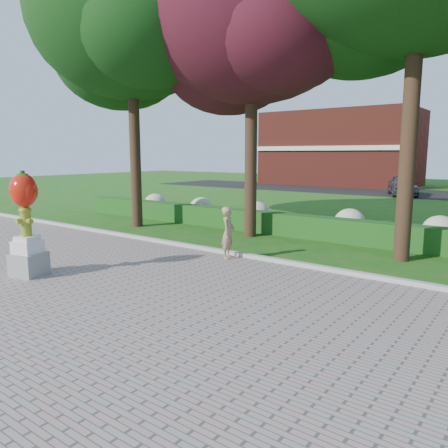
# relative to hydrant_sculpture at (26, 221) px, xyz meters

# --- Properties ---
(ground) EXTENTS (100.00, 100.00, 0.00)m
(ground) POSITION_rel_hydrant_sculpture_xyz_m (3.36, 1.80, -1.40)
(ground) COLOR #175816
(ground) RESTS_ON ground
(walkway) EXTENTS (40.00, 14.00, 0.04)m
(walkway) POSITION_rel_hydrant_sculpture_xyz_m (3.36, -2.20, -1.38)
(walkway) COLOR gray
(walkway) RESTS_ON ground
(curb) EXTENTS (40.00, 0.18, 0.15)m
(curb) POSITION_rel_hydrant_sculpture_xyz_m (3.36, 4.80, -1.33)
(curb) COLOR #ADADA5
(curb) RESTS_ON ground
(lawn_hedge) EXTENTS (24.00, 0.70, 0.80)m
(lawn_hedge) POSITION_rel_hydrant_sculpture_xyz_m (3.36, 8.80, -1.00)
(lawn_hedge) COLOR #1A4212
(lawn_hedge) RESTS_ON ground
(hydrangea_row) EXTENTS (20.10, 1.10, 0.99)m
(hydrangea_row) POSITION_rel_hydrant_sculpture_xyz_m (3.93, 9.80, -0.85)
(hydrangea_row) COLOR #B7C496
(hydrangea_row) RESTS_ON ground
(street) EXTENTS (50.00, 8.00, 0.02)m
(street) POSITION_rel_hydrant_sculpture_xyz_m (3.36, 29.80, -1.39)
(street) COLOR black
(street) RESTS_ON ground
(building_left) EXTENTS (14.00, 8.00, 7.00)m
(building_left) POSITION_rel_hydrant_sculpture_xyz_m (-6.64, 35.80, 2.10)
(building_left) COLOR maroon
(building_left) RESTS_ON ground
(tree_far_left) EXTENTS (9.00, 7.68, 11.66)m
(tree_far_left) POSITION_rel_hydrant_sculpture_xyz_m (-3.75, 6.88, 6.56)
(tree_far_left) COLOR black
(tree_far_left) RESTS_ON ground
(tree_mid_left) EXTENTS (8.25, 7.04, 10.69)m
(tree_mid_left) POSITION_rel_hydrant_sculpture_xyz_m (1.26, 7.88, 5.90)
(tree_mid_left) COLOR black
(tree_mid_left) RESTS_ON ground
(hydrant_sculpture) EXTENTS (0.84, 0.84, 2.57)m
(hydrant_sculpture) POSITION_rel_hydrant_sculpture_xyz_m (0.00, 0.00, 0.00)
(hydrant_sculpture) COLOR gray
(hydrant_sculpture) RESTS_ON walkway
(woman) EXTENTS (0.52, 0.63, 1.49)m
(woman) POSITION_rel_hydrant_sculpture_xyz_m (2.85, 4.40, -0.62)
(woman) COLOR #A07E5B
(woman) RESTS_ON walkway
(parked_car) EXTENTS (3.28, 4.72, 1.49)m
(parked_car) POSITION_rel_hydrant_sculpture_xyz_m (1.51, 27.45, -0.64)
(parked_car) COLOR #383B3E
(parked_car) RESTS_ON street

